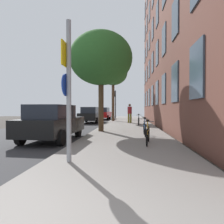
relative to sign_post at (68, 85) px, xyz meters
The scene contains 15 objects.
ground_plane 12.16m from the sign_post, 99.98° to the left, with size 41.80×41.80×0.00m, color #332D28.
road_asphalt 12.69m from the sign_post, 109.49° to the left, with size 7.00×38.00×0.01m, color #2D2D30.
sidewalk 12.06m from the sign_post, 83.13° to the left, with size 4.20×38.00×0.12m, color gray.
building_facade 13.54m from the sign_post, 70.45° to the left, with size 0.56×27.00×16.64m.
sign_post is the anchor object (origin of this frame).
traffic_light 22.67m from the sign_post, 91.15° to the left, with size 0.43×0.24×3.86m.
tree_near 7.33m from the sign_post, 91.20° to the left, with size 3.74×3.74×5.93m.
tree_far 17.48m from the sign_post, 90.83° to the left, with size 3.16×3.16×6.65m.
bicycle_0 3.85m from the sign_post, 50.45° to the left, with size 0.43×1.61×0.93m.
bicycle_1 5.75m from the sign_post, 65.53° to the left, with size 0.42×1.59×0.92m.
bicycle_2 11.50m from the sign_post, 78.37° to the left, with size 0.42×1.67×0.93m.
pedestrian_0 14.15m from the sign_post, 83.57° to the left, with size 0.45×0.45×1.80m.
car_0 4.54m from the sign_post, 116.36° to the left, with size 1.98×4.15×1.62m.
car_1 15.49m from the sign_post, 98.85° to the left, with size 1.86×4.32×1.62m.
car_2 22.01m from the sign_post, 95.19° to the left, with size 1.92×4.39×1.62m.
Camera 1 is at (1.21, -1.69, 1.45)m, focal length 31.99 mm.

